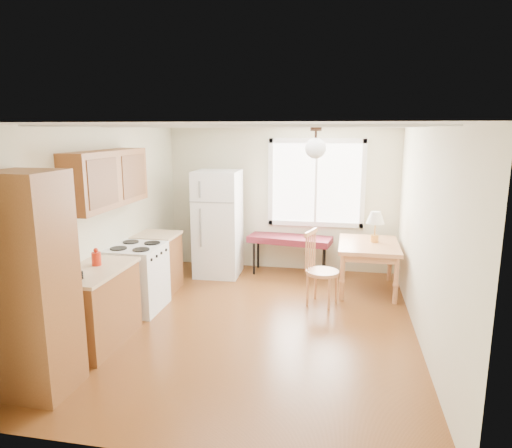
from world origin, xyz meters
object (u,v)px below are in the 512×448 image
(dining_table, at_px, (368,250))
(chair, at_px, (316,262))
(bench, at_px, (290,240))
(refrigerator, at_px, (218,223))

(dining_table, height_order, chair, chair)
(bench, xyz_separation_m, dining_table, (1.28, -0.62, 0.06))
(chair, bearing_deg, bench, 128.60)
(refrigerator, bearing_deg, bench, 12.30)
(refrigerator, relative_size, dining_table, 1.48)
(refrigerator, height_order, chair, refrigerator)
(dining_table, bearing_deg, refrigerator, 173.32)
(bench, relative_size, chair, 1.40)
(bench, height_order, chair, chair)
(refrigerator, relative_size, bench, 1.21)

